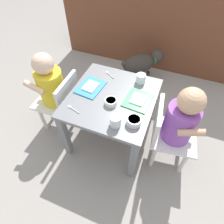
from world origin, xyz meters
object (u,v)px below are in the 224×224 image
at_px(water_cup_left, 115,121).
at_px(cereal_bowl_left_side, 134,121).
at_px(food_tray_right, 138,100).
at_px(water_cup_right, 141,79).
at_px(seated_child_left, 52,86).
at_px(dining_table, 112,104).
at_px(dog, 142,63).
at_px(spoon_by_right_tray, 109,74).
at_px(spoon_by_left_tray, 72,108).
at_px(seated_child_right, 179,121).
at_px(veggie_bowl_near, 111,102).
at_px(food_tray_left, 91,87).

xyz_separation_m(water_cup_left, cereal_bowl_left_side, (0.09, 0.05, -0.01)).
distance_m(food_tray_right, water_cup_left, 0.24).
bearing_deg(water_cup_right, seated_child_left, -156.80).
relative_size(dining_table, dog, 1.47).
xyz_separation_m(cereal_bowl_left_side, spoon_by_right_tray, (-0.30, 0.36, -0.02)).
bearing_deg(spoon_by_left_tray, food_tray_right, 31.32).
bearing_deg(water_cup_right, food_tray_right, -78.83).
relative_size(dining_table, cereal_bowl_left_side, 6.80).
distance_m(seated_child_left, spoon_by_left_tray, 0.29).
xyz_separation_m(food_tray_right, spoon_by_left_tray, (-0.36, -0.22, -0.00)).
height_order(seated_child_right, spoon_by_left_tray, seated_child_right).
distance_m(dog, veggie_bowl_near, 0.85).
bearing_deg(water_cup_left, veggie_bowl_near, 120.63).
xyz_separation_m(seated_child_left, cereal_bowl_left_side, (0.64, -0.12, 0.05)).
height_order(dog, spoon_by_right_tray, spoon_by_right_tray).
bearing_deg(seated_child_left, food_tray_right, 6.04).
bearing_deg(food_tray_left, water_cup_left, -40.95).
bearing_deg(veggie_bowl_near, seated_child_left, 176.73).
height_order(dog, food_tray_left, food_tray_left).
xyz_separation_m(dog, food_tray_left, (-0.19, -0.72, 0.23)).
height_order(dog, water_cup_right, water_cup_right).
bearing_deg(seated_child_right, cereal_bowl_left_side, -152.42).
xyz_separation_m(seated_child_left, water_cup_left, (0.54, -0.17, 0.06)).
height_order(water_cup_right, veggie_bowl_near, water_cup_right).
distance_m(dog, food_tray_left, 0.78).
bearing_deg(seated_child_left, dining_table, 4.79).
distance_m(seated_child_right, water_cup_left, 0.38).
relative_size(water_cup_left, veggie_bowl_near, 0.90).
xyz_separation_m(seated_child_left, water_cup_right, (0.57, 0.24, 0.05)).
distance_m(seated_child_left, food_tray_left, 0.28).
height_order(seated_child_left, veggie_bowl_near, seated_child_left).
xyz_separation_m(food_tray_left, spoon_by_left_tray, (-0.02, -0.22, -0.00)).
distance_m(dining_table, water_cup_right, 0.27).
bearing_deg(food_tray_left, veggie_bowl_near, -26.07).
bearing_deg(spoon_by_left_tray, veggie_bowl_near, 31.59).
relative_size(water_cup_right, cereal_bowl_left_side, 0.76).
relative_size(seated_child_left, dog, 1.70).
bearing_deg(food_tray_left, spoon_by_left_tray, -95.66).
distance_m(food_tray_right, cereal_bowl_left_side, 0.19).
relative_size(seated_child_right, spoon_by_left_tray, 6.85).
bearing_deg(food_tray_right, dog, 101.75).
height_order(dining_table, cereal_bowl_left_side, cereal_bowl_left_side).
distance_m(veggie_bowl_near, spoon_by_left_tray, 0.24).
bearing_deg(seated_child_right, water_cup_right, 142.30).
bearing_deg(spoon_by_right_tray, dining_table, -62.59).
bearing_deg(cereal_bowl_left_side, seated_child_right, 27.58).
xyz_separation_m(food_tray_left, spoon_by_right_tray, (0.06, 0.18, -0.00)).
height_order(seated_child_left, spoon_by_left_tray, seated_child_left).
bearing_deg(water_cup_left, food_tray_left, 139.05).
height_order(seated_child_left, water_cup_left, seated_child_left).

